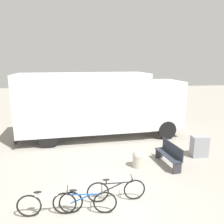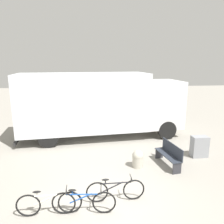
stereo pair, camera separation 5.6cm
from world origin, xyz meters
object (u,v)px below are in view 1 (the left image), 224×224
at_px(park_bench, 170,154).
at_px(bicycle_far, 116,190).
at_px(bollard_near_bench, 138,158).
at_px(bicycle_near, 50,203).
at_px(bicycle_middle, 85,202).
at_px(utility_box, 199,146).
at_px(delivery_truck, 100,103).

height_order(park_bench, bicycle_far, park_bench).
bearing_deg(park_bench, bollard_near_bench, 81.64).
relative_size(bicycle_near, bicycle_middle, 1.00).
bearing_deg(bicycle_near, bicycle_middle, -4.28).
height_order(park_bench, utility_box, utility_box).
distance_m(bicycle_far, bollard_near_bench, 2.33).
xyz_separation_m(bollard_near_bench, utility_box, (2.88, 0.67, 0.10)).
bearing_deg(park_bench, delivery_truck, 25.74).
distance_m(delivery_truck, bicycle_middle, 6.44).
xyz_separation_m(delivery_truck, utility_box, (4.14, -3.03, -1.45)).
height_order(bollard_near_bench, utility_box, utility_box).
bearing_deg(delivery_truck, bollard_near_bench, -75.92).
distance_m(bicycle_middle, utility_box, 5.87).
bearing_deg(bicycle_middle, bicycle_far, 31.22).
height_order(park_bench, bicycle_near, park_bench).
relative_size(park_bench, bollard_near_bench, 2.20).
distance_m(bicycle_near, bollard_near_bench, 3.86).
xyz_separation_m(park_bench, bollard_near_bench, (-1.28, -0.01, -0.12)).
distance_m(delivery_truck, utility_box, 5.34).
bearing_deg(bicycle_far, park_bench, 39.65).
bearing_deg(park_bench, bicycle_near, 110.98).
bearing_deg(utility_box, bollard_near_bench, -166.89).
xyz_separation_m(bicycle_near, utility_box, (5.87, 3.11, 0.11)).
relative_size(bicycle_far, utility_box, 1.90).
xyz_separation_m(bicycle_near, bicycle_far, (1.85, 0.41, 0.00)).
bearing_deg(bicycle_far, bollard_near_bench, 60.24).
bearing_deg(delivery_truck, park_bench, -60.14).
bearing_deg(bicycle_near, park_bench, 28.92).
bearing_deg(bicycle_middle, bollard_near_bench, 55.15).
relative_size(delivery_truck, park_bench, 5.70).
bearing_deg(bicycle_near, bicycle_far, 11.46).
distance_m(bicycle_near, utility_box, 6.64).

